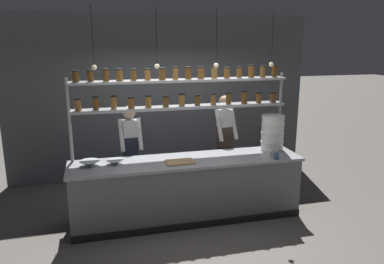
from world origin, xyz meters
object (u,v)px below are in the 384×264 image
object	(u,v)px
chef_left	(131,148)
prep_bowl_near_left	(115,162)
chef_center	(224,137)
container_stack	(273,133)
cutting_board	(180,162)
prep_bowl_center_front	(90,163)
serving_cup_front	(270,154)
spice_shelf_unit	(182,95)
serving_cup_by_board	(276,156)

from	to	relation	value
chef_left	prep_bowl_near_left	world-z (taller)	chef_left
chef_center	container_stack	bearing A→B (deg)	-62.23
cutting_board	prep_bowl_center_front	world-z (taller)	prep_bowl_center_front
cutting_board	container_stack	bearing A→B (deg)	10.16
serving_cup_front	container_stack	bearing A→B (deg)	60.19
chef_left	serving_cup_front	world-z (taller)	chef_left
cutting_board	prep_bowl_near_left	bearing A→B (deg)	169.66
spice_shelf_unit	chef_center	size ratio (longest dim) A/B	1.91
chef_left	prep_bowl_center_front	bearing A→B (deg)	-135.21
chef_center	cutting_board	xyz separation A→B (m)	(-1.00, -0.95, -0.06)
prep_bowl_near_left	spice_shelf_unit	bearing A→B (deg)	15.43
serving_cup_by_board	prep_bowl_center_front	bearing A→B (deg)	172.30
container_stack	prep_bowl_center_front	distance (m)	2.81
cutting_board	serving_cup_front	world-z (taller)	serving_cup_front
serving_cup_front	chef_left	bearing A→B (deg)	153.17
chef_left	serving_cup_front	distance (m)	2.21
spice_shelf_unit	cutting_board	world-z (taller)	spice_shelf_unit
cutting_board	chef_left	bearing A→B (deg)	123.27
container_stack	serving_cup_front	xyz separation A→B (m)	(-0.20, -0.35, -0.23)
spice_shelf_unit	container_stack	xyz separation A→B (m)	(1.42, -0.17, -0.63)
prep_bowl_center_front	chef_center	bearing A→B (deg)	19.20
chef_center	prep_bowl_center_front	size ratio (longest dim) A/B	6.13
prep_bowl_center_front	serving_cup_by_board	size ratio (longest dim) A/B	2.64
prep_bowl_center_front	container_stack	bearing A→B (deg)	2.13
spice_shelf_unit	container_stack	bearing A→B (deg)	-6.87
chef_center	serving_cup_by_board	bearing A→B (deg)	-82.35
prep_bowl_near_left	container_stack	bearing A→B (deg)	2.68
spice_shelf_unit	container_stack	distance (m)	1.56
chef_left	serving_cup_by_board	xyz separation A→B (m)	(2.01, -1.11, 0.05)
spice_shelf_unit	chef_left	bearing A→B (deg)	147.28
chef_left	serving_cup_front	bearing A→B (deg)	-32.26
serving_cup_by_board	cutting_board	bearing A→B (deg)	172.60
spice_shelf_unit	serving_cup_by_board	distance (m)	1.65
serving_cup_front	prep_bowl_near_left	bearing A→B (deg)	174.18
prep_bowl_center_front	serving_cup_by_board	distance (m)	2.67
prep_bowl_center_front	cutting_board	bearing A→B (deg)	-8.03
spice_shelf_unit	serving_cup_front	size ratio (longest dim) A/B	31.75
serving_cup_front	chef_center	bearing A→B (deg)	109.46
chef_left	cutting_board	xyz separation A→B (m)	(0.61, -0.93, 0.01)
prep_bowl_near_left	prep_bowl_center_front	xyz separation A→B (m)	(-0.34, 0.01, 0.01)
chef_left	prep_bowl_center_front	size ratio (longest dim) A/B	5.77
chef_center	prep_bowl_near_left	distance (m)	2.06
chef_left	serving_cup_by_board	distance (m)	2.30
chef_center	spice_shelf_unit	bearing A→B (deg)	-161.50
spice_shelf_unit	chef_left	xyz separation A→B (m)	(-0.75, 0.48, -0.91)
prep_bowl_near_left	cutting_board	bearing A→B (deg)	-10.34
prep_bowl_near_left	prep_bowl_center_front	distance (m)	0.34
serving_cup_by_board	container_stack	bearing A→B (deg)	71.23
chef_left	container_stack	size ratio (longest dim) A/B	2.88
chef_left	container_stack	world-z (taller)	chef_left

